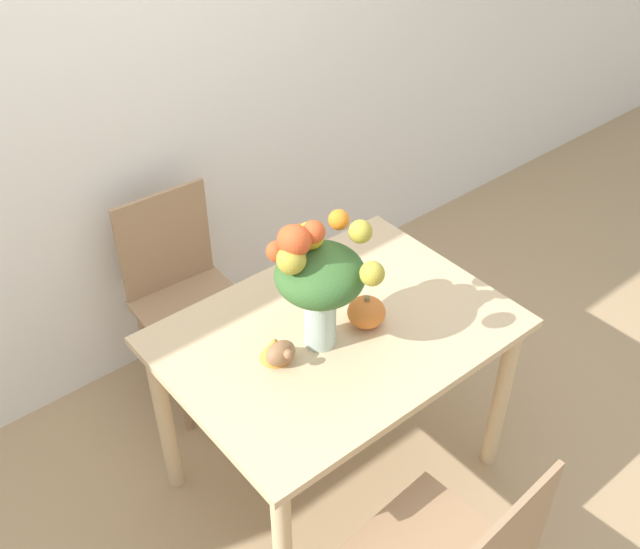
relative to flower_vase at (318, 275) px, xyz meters
The scene contains 7 objects.
ground_plane 1.05m from the flower_vase, ahead, with size 12.00×12.00×0.00m, color tan.
wall_back 1.14m from the flower_vase, 85.32° to the left, with size 8.00×0.06×2.70m.
dining_table 0.41m from the flower_vase, ahead, with size 1.14×0.83×0.76m.
flower_vase is the anchor object (origin of this frame).
pumpkin 0.29m from the flower_vase, 10.52° to the right, with size 0.13×0.13×0.12m.
turkey_figurine 0.28m from the flower_vase, behind, with size 0.10×0.14×0.08m.
dining_chair_near_window 0.98m from the flower_vase, 94.00° to the left, with size 0.44×0.44×0.90m.
Camera 1 is at (-1.22, -1.39, 2.45)m, focal length 42.00 mm.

